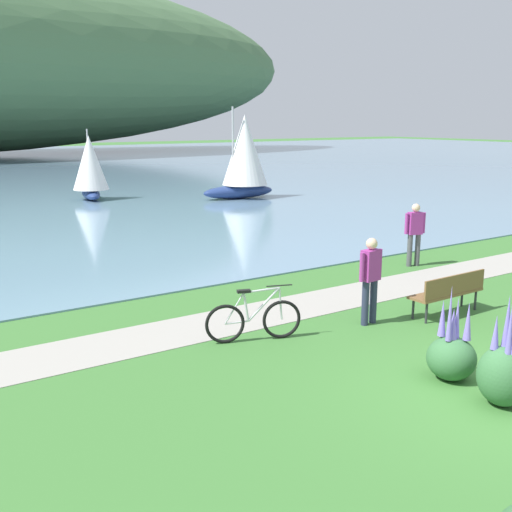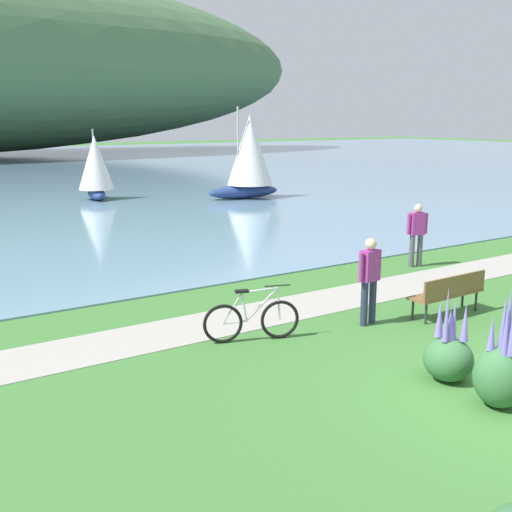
{
  "view_description": "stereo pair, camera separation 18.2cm",
  "coord_description": "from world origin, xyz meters",
  "views": [
    {
      "loc": [
        -7.64,
        -4.72,
        3.91
      ],
      "look_at": [
        -0.45,
        6.06,
        1.0
      ],
      "focal_mm": 42.77,
      "sensor_mm": 36.0,
      "label": 1
    },
    {
      "loc": [
        -7.48,
        -4.82,
        3.91
      ],
      "look_at": [
        -0.45,
        6.06,
        1.0
      ],
      "focal_mm": 42.77,
      "sensor_mm": 36.0,
      "label": 2
    }
  ],
  "objects": [
    {
      "name": "echium_bush_mid_cluster",
      "position": [
        -0.29,
        0.9,
        0.4
      ],
      "size": [
        0.75,
        0.75,
        1.52
      ],
      "color": "#386B3D",
      "rests_on": "ground"
    },
    {
      "name": "sailboat_nearest_to_shore",
      "position": [
        8.88,
        21.11,
        2.15
      ],
      "size": [
        3.9,
        2.46,
        4.49
      ],
      "color": "navy",
      "rests_on": "bay_water"
    },
    {
      "name": "shoreline_path",
      "position": [
        0.0,
        5.14,
        0.01
      ],
      "size": [
        60.0,
        1.5,
        0.01
      ],
      "primitive_type": "cube",
      "color": "#A39E93",
      "rests_on": "ground"
    },
    {
      "name": "sailboat_toward_hillside",
      "position": [
        2.25,
        24.71,
        1.65
      ],
      "size": [
        2.07,
        3.02,
        3.42
      ],
      "color": "navy",
      "rests_on": "bay_water"
    },
    {
      "name": "park_bench_near_camera",
      "position": [
        2.22,
        2.99,
        0.52
      ],
      "size": [
        1.81,
        0.5,
        0.88
      ],
      "color": "brown",
      "rests_on": "ground"
    },
    {
      "name": "person_on_the_grass",
      "position": [
        0.5,
        3.5,
        0.98
      ],
      "size": [
        0.61,
        0.26,
        1.71
      ],
      "color": "#282D47",
      "rests_on": "ground"
    },
    {
      "name": "person_at_shoreline",
      "position": [
        4.91,
        6.36,
        0.98
      ],
      "size": [
        0.59,
        0.32,
        1.71
      ],
      "color": "#4C4C51",
      "rests_on": "ground"
    },
    {
      "name": "bicycle_leaning_near_bench",
      "position": [
        -1.89,
        3.97,
        0.4
      ],
      "size": [
        1.69,
        0.65,
        1.01
      ],
      "color": "black",
      "rests_on": "ground"
    },
    {
      "name": "echium_bush_beside_closest",
      "position": [
        -0.39,
        -0.08,
        0.53
      ],
      "size": [
        0.74,
        0.74,
        1.72
      ],
      "color": "#386B3D",
      "rests_on": "ground"
    }
  ]
}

